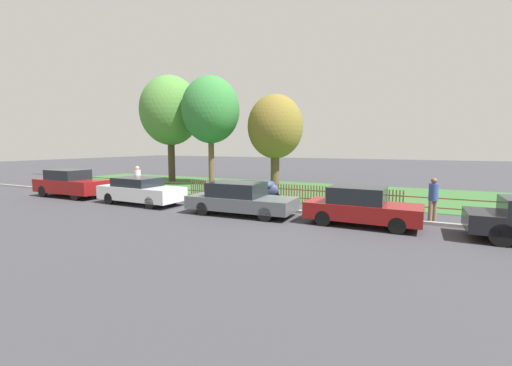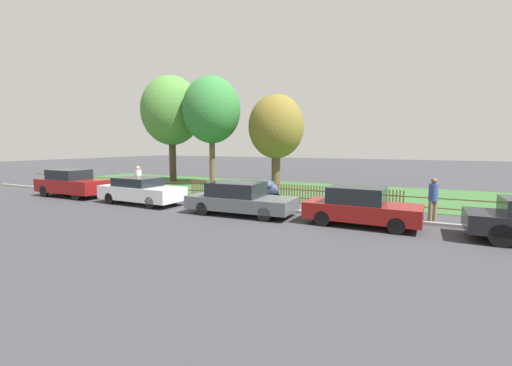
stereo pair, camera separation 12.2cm
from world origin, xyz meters
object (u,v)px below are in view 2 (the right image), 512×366
at_px(pedestrian_by_lamp, 138,179).
at_px(tree_mid_park, 276,127).
at_px(covered_motorcycle, 264,189).
at_px(parked_car_black_saloon, 141,191).
at_px(tree_nearest_kerb, 171,111).
at_px(tree_behind_motorcycle, 212,110).
at_px(parked_car_navy_estate, 240,199).
at_px(parked_car_red_compact, 360,206).
at_px(parked_car_silver_hatchback, 71,183).
at_px(pedestrian_near_fence, 433,197).

bearing_deg(pedestrian_by_lamp, tree_mid_park, -165.18).
height_order(covered_motorcycle, pedestrian_by_lamp, pedestrian_by_lamp).
xyz_separation_m(parked_car_black_saloon, tree_mid_park, (2.95, 10.02, 3.48)).
distance_m(tree_nearest_kerb, tree_behind_motorcycle, 3.81).
height_order(tree_behind_motorcycle, tree_mid_park, tree_behind_motorcycle).
xyz_separation_m(tree_behind_motorcycle, pedestrian_by_lamp, (-0.66, -6.54, -4.41)).
xyz_separation_m(parked_car_navy_estate, tree_nearest_kerb, (-10.84, 8.67, 4.83)).
bearing_deg(tree_mid_park, parked_car_navy_estate, -75.13).
distance_m(tree_mid_park, pedestrian_by_lamp, 10.06).
distance_m(parked_car_red_compact, covered_motorcycle, 5.90).
xyz_separation_m(parked_car_silver_hatchback, parked_car_red_compact, (15.78, 0.14, -0.08)).
distance_m(parked_car_navy_estate, pedestrian_near_fence, 7.51).
xyz_separation_m(parked_car_silver_hatchback, parked_car_navy_estate, (10.91, -0.10, -0.10)).
height_order(parked_car_red_compact, tree_mid_park, tree_mid_park).
relative_size(parked_car_silver_hatchback, parked_car_red_compact, 1.07).
bearing_deg(parked_car_navy_estate, tree_behind_motorcycle, 127.43).
height_order(parked_car_navy_estate, pedestrian_near_fence, pedestrian_near_fence).
bearing_deg(tree_behind_motorcycle, parked_car_silver_hatchback, -114.76).
bearing_deg(pedestrian_near_fence, covered_motorcycle, 122.33).
bearing_deg(tree_nearest_kerb, pedestrian_by_lamp, -64.89).
distance_m(tree_nearest_kerb, tree_mid_park, 8.40).
bearing_deg(tree_nearest_kerb, parked_car_black_saloon, -58.79).
bearing_deg(tree_nearest_kerb, parked_car_navy_estate, -38.63).
bearing_deg(parked_car_red_compact, parked_car_navy_estate, -175.92).
distance_m(parked_car_navy_estate, parked_car_red_compact, 4.88).
bearing_deg(parked_car_silver_hatchback, parked_car_red_compact, 0.33).
bearing_deg(pedestrian_near_fence, tree_behind_motorcycle, 105.68).
distance_m(covered_motorcycle, pedestrian_near_fence, 7.62).
height_order(tree_nearest_kerb, pedestrian_near_fence, tree_nearest_kerb).
relative_size(parked_car_black_saloon, pedestrian_by_lamp, 2.58).
relative_size(tree_behind_motorcycle, pedestrian_by_lamp, 4.52).
bearing_deg(tree_mid_park, tree_nearest_kerb, -170.18).
xyz_separation_m(parked_car_silver_hatchback, parked_car_black_saloon, (5.29, -0.05, -0.10)).
height_order(tree_mid_park, pedestrian_by_lamp, tree_mid_park).
height_order(parked_car_navy_estate, parked_car_red_compact, parked_car_red_compact).
height_order(parked_car_navy_estate, tree_nearest_kerb, tree_nearest_kerb).
bearing_deg(parked_car_silver_hatchback, pedestrian_near_fence, 5.91).
relative_size(parked_car_red_compact, tree_behind_motorcycle, 0.52).
height_order(tree_nearest_kerb, tree_mid_park, tree_nearest_kerb).
relative_size(covered_motorcycle, pedestrian_by_lamp, 1.11).
height_order(parked_car_silver_hatchback, tree_behind_motorcycle, tree_behind_motorcycle).
relative_size(parked_car_black_saloon, pedestrian_near_fence, 2.65).
height_order(parked_car_red_compact, covered_motorcycle, parked_car_red_compact).
bearing_deg(pedestrian_near_fence, pedestrian_by_lamp, 130.33).
bearing_deg(parked_car_navy_estate, tree_mid_park, 102.68).
bearing_deg(pedestrian_by_lamp, pedestrian_near_fence, 136.89).
relative_size(parked_car_silver_hatchback, parked_car_navy_estate, 0.95).
height_order(parked_car_silver_hatchback, parked_car_navy_estate, parked_car_silver_hatchback).
bearing_deg(parked_car_black_saloon, parked_car_silver_hatchback, -178.60).
xyz_separation_m(parked_car_navy_estate, covered_motorcycle, (-0.32, 3.06, 0.01)).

